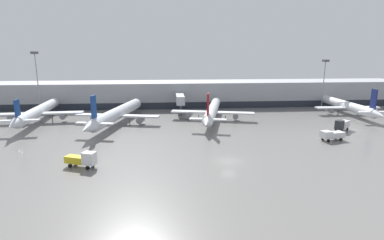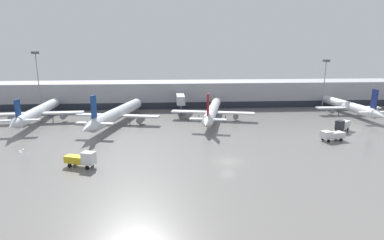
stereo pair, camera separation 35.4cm
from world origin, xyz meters
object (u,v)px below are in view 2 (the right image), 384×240
Objects in this scene: parked_jet_0 at (213,111)px; service_truck_1 at (342,125)px; parked_jet_1 at (38,112)px; apron_light_mast_0 at (326,70)px; service_truck_2 at (332,135)px; service_truck_3 at (82,159)px; traffic_cone_2 at (341,134)px; apron_light_mast_2 at (37,65)px; parked_jet_3 at (348,106)px; traffic_cone_1 at (333,134)px; parked_jet_2 at (118,113)px.

parked_jet_0 reaches higher than service_truck_1.
parked_jet_0 is 1.02× the size of parked_jet_1.
service_truck_2 is at bearing -115.00° from apron_light_mast_0.
service_truck_3 is at bearing -153.01° from parked_jet_1.
service_truck_1 is 5.01m from traffic_cone_2.
parked_jet_3 is at bearing -6.15° from apron_light_mast_2.
parked_jet_3 is 47.13× the size of traffic_cone_2.
parked_jet_3 is 29.33m from traffic_cone_1.
traffic_cone_1 is (-17.86, -23.13, -2.52)m from parked_jet_3.
traffic_cone_1 is 89.68m from apron_light_mast_2.
apron_light_mast_0 is (13.86, 35.62, 13.36)m from traffic_cone_2.
apron_light_mast_2 reaches higher than parked_jet_0.
service_truck_2 reaches higher than traffic_cone_1.
service_truck_1 is 5.45m from traffic_cone_1.
apron_light_mast_0 is at bearing -84.47° from parked_jet_1.
service_truck_3 is 0.29× the size of apron_light_mast_2.
apron_light_mast_0 is at bearing -62.48° from parked_jet_2.
apron_light_mast_0 is at bearing 57.59° from service_truck_3.
apron_light_mast_0 is (-2.43, 11.65, 10.90)m from parked_jet_3.
service_truck_3 is at bearing 1.55° from service_truck_2.
apron_light_mast_2 is (-5.04, 14.43, 12.37)m from parked_jet_1.
service_truck_2 is at bearing -139.16° from traffic_cone_2.
traffic_cone_2 is at bearing 37.13° from service_truck_3.
parked_jet_2 is 6.94× the size of service_truck_3.
parked_jet_2 is at bearing -47.77° from service_truck_1.
parked_jet_3 is (71.82, 6.86, -0.12)m from parked_jet_2.
service_truck_1 is at bearing -105.27° from parked_jet_1.
parked_jet_2 is 1.14× the size of parked_jet_3.
parked_jet_2 is at bearing 109.75° from service_truck_3.
traffic_cone_1 is at bearing 144.04° from parked_jet_3.
parked_jet_2 reaches higher than service_truck_1.
service_truck_1 is at bearing -103.27° from parked_jet_0.
parked_jet_2 is 7.01× the size of service_truck_2.
service_truck_2 is 0.29× the size of apron_light_mast_2.
parked_jet_2 reaches higher than parked_jet_0.
traffic_cone_1 is 0.83× the size of traffic_cone_2.
apron_light_mast_2 reaches higher than service_truck_2.
traffic_cone_1 is at bearing -111.67° from parked_jet_0.
parked_jet_2 is at bearing 163.22° from traffic_cone_1.
apron_light_mast_0 reaches higher than service_truck_2.
parked_jet_1 is at bearing -170.52° from apron_light_mast_0.
apron_light_mast_2 is at bearing -179.45° from apron_light_mast_0.
traffic_cone_2 reaches higher than traffic_cone_1.
parked_jet_3 is 2.05× the size of apron_light_mast_0.
service_truck_1 is (-13.70, -19.87, -1.19)m from parked_jet_3.
parked_jet_0 is at bearing -56.30° from service_truck_2.
service_truck_3 is 88.05m from apron_light_mast_0.
service_truck_1 is at bearing 57.63° from traffic_cone_2.
parked_jet_3 reaches higher than traffic_cone_2.
parked_jet_1 is at bearing 102.54° from parked_jet_0.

